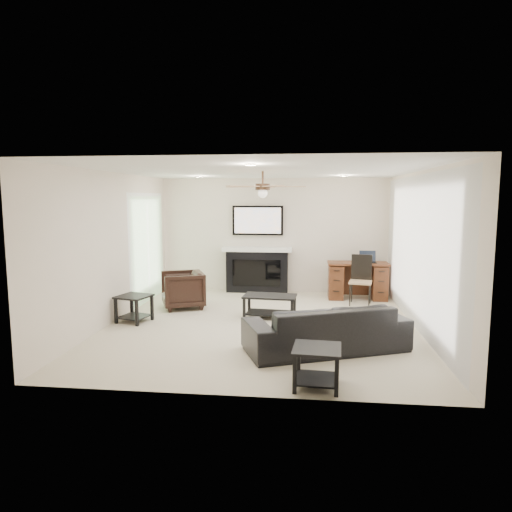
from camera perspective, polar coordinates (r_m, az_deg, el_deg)
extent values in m
plane|color=beige|center=(7.60, 0.73, -8.55)|extent=(5.50, 5.50, 0.00)
cube|color=white|center=(7.33, 0.77, 10.61)|extent=(5.00, 5.50, 0.04)
cube|color=beige|center=(10.09, 2.28, 2.59)|extent=(5.00, 0.04, 2.50)
cube|color=beige|center=(4.66, -2.58, -2.93)|extent=(5.00, 0.04, 2.50)
cube|color=beige|center=(8.00, -17.37, 1.04)|extent=(0.04, 5.50, 2.50)
cube|color=beige|center=(7.54, 20.02, 0.56)|extent=(0.04, 5.50, 2.50)
cube|color=silver|center=(7.63, 19.47, 0.51)|extent=(0.04, 5.10, 2.40)
cube|color=#93BC89|center=(9.44, -13.36, 0.86)|extent=(0.04, 1.80, 2.10)
cylinder|color=#382619|center=(7.42, 0.84, 8.64)|extent=(1.40, 1.40, 0.30)
imported|color=black|center=(6.37, 8.74, -8.81)|extent=(2.35, 1.61, 0.64)
imported|color=black|center=(8.76, -9.15, -4.18)|extent=(0.99, 0.98, 0.70)
cube|color=black|center=(7.96, 1.74, -6.33)|extent=(0.94, 0.57, 0.40)
cube|color=black|center=(5.21, 7.59, -13.60)|extent=(0.56, 0.56, 0.45)
cube|color=black|center=(7.98, -14.99, -6.37)|extent=(0.62, 0.62, 0.45)
cube|color=black|center=(9.98, 0.14, 0.85)|extent=(1.52, 0.34, 1.91)
cube|color=#3A1F0E|center=(9.63, 12.55, -3.02)|extent=(1.22, 0.56, 0.76)
cube|color=black|center=(9.08, 12.94, -2.99)|extent=(0.50, 0.51, 0.97)
cube|color=black|center=(9.56, 13.84, -0.13)|extent=(0.33, 0.24, 0.23)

